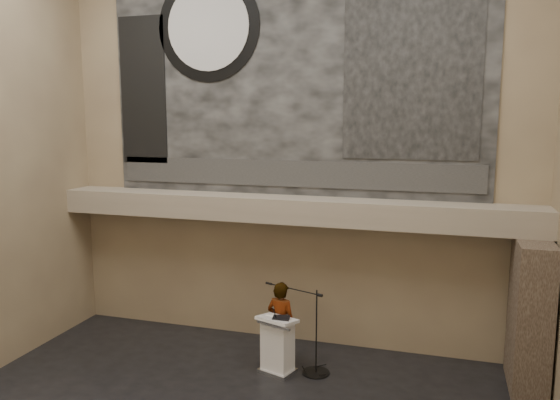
% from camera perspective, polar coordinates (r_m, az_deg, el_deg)
% --- Properties ---
extents(wall_back, '(10.00, 0.02, 8.50)m').
position_cam_1_polar(wall_back, '(11.42, 1.17, 5.80)').
color(wall_back, '#79654C').
rests_on(wall_back, floor).
extents(soffit, '(10.00, 0.80, 0.50)m').
position_cam_1_polar(soffit, '(11.18, 0.60, -0.97)').
color(soffit, gray).
rests_on(soffit, wall_back).
extents(sprinkler_left, '(0.04, 0.04, 0.06)m').
position_cam_1_polar(sprinkler_left, '(11.73, -7.00, -1.96)').
color(sprinkler_left, '#B2893D').
rests_on(sprinkler_left, soffit).
extents(sprinkler_right, '(0.04, 0.04, 0.06)m').
position_cam_1_polar(sprinkler_right, '(10.82, 10.24, -2.95)').
color(sprinkler_right, '#B2893D').
rests_on(sprinkler_right, soffit).
extents(banner, '(8.00, 0.05, 5.00)m').
position_cam_1_polar(banner, '(11.41, 1.15, 13.09)').
color(banner, black).
rests_on(banner, wall_back).
extents(banner_text_strip, '(7.76, 0.02, 0.55)m').
position_cam_1_polar(banner_text_strip, '(11.40, 1.07, 2.77)').
color(banner_text_strip, '#2C2C2C').
rests_on(banner_text_strip, banner).
extents(banner_clock_rim, '(2.30, 0.02, 2.30)m').
position_cam_1_polar(banner_clock_rim, '(12.10, -7.52, 17.54)').
color(banner_clock_rim, black).
rests_on(banner_clock_rim, banner).
extents(banner_clock_face, '(1.84, 0.02, 1.84)m').
position_cam_1_polar(banner_clock_face, '(12.08, -7.56, 17.55)').
color(banner_clock_face, silver).
rests_on(banner_clock_face, banner).
extents(banner_building_print, '(2.60, 0.02, 3.60)m').
position_cam_1_polar(banner_building_print, '(10.97, 13.60, 13.54)').
color(banner_building_print, black).
rests_on(banner_building_print, banner).
extents(banner_brick_print, '(1.10, 0.02, 3.20)m').
position_cam_1_polar(banner_brick_print, '(12.71, -14.12, 11.03)').
color(banner_brick_print, black).
rests_on(banner_brick_print, banner).
extents(stone_pier, '(0.60, 1.40, 2.70)m').
position_cam_1_polar(stone_pier, '(10.83, 24.65, -10.87)').
color(stone_pier, '#3F3126').
rests_on(stone_pier, floor).
extents(lectern, '(0.82, 0.69, 1.13)m').
position_cam_1_polar(lectern, '(10.67, -0.26, -14.93)').
color(lectern, silver).
rests_on(lectern, floor).
extents(binder, '(0.35, 0.30, 0.04)m').
position_cam_1_polar(binder, '(10.39, 0.12, -12.23)').
color(binder, black).
rests_on(binder, lectern).
extents(papers, '(0.22, 0.28, 0.00)m').
position_cam_1_polar(papers, '(10.46, -1.12, -12.17)').
color(papers, white).
rests_on(papers, lectern).
extents(speaker_person, '(0.69, 0.54, 1.68)m').
position_cam_1_polar(speaker_person, '(10.89, 0.13, -12.79)').
color(speaker_person, beige).
rests_on(speaker_person, floor).
extents(mic_stand, '(1.39, 0.68, 1.64)m').
position_cam_1_polar(mic_stand, '(10.82, 3.59, -16.37)').
color(mic_stand, black).
rests_on(mic_stand, floor).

